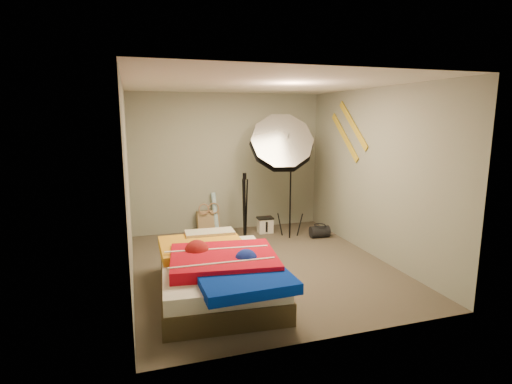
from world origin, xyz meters
name	(u,v)px	position (x,y,z in m)	size (l,w,h in m)	color
floor	(262,265)	(0.00, 0.00, 0.00)	(4.00, 4.00, 0.00)	brown
ceiling	(262,84)	(0.00, 0.00, 2.50)	(4.00, 4.00, 0.00)	silver
wall_back	(228,163)	(0.00, 2.00, 1.25)	(3.50, 3.50, 0.00)	gray
wall_front	(332,211)	(0.00, -2.00, 1.25)	(3.50, 3.50, 0.00)	gray
wall_left	(128,185)	(-1.75, 0.00, 1.25)	(4.00, 4.00, 0.00)	gray
wall_right	(373,173)	(1.75, 0.00, 1.25)	(4.00, 4.00, 0.00)	gray
tote_bag	(208,221)	(-0.42, 1.87, 0.20)	(0.40, 0.12, 0.40)	tan
wrapping_roll	(215,212)	(-0.28, 1.87, 0.36)	(0.08, 0.08, 0.73)	#61B5DC
camera_case	(265,226)	(0.57, 1.54, 0.13)	(0.26, 0.19, 0.26)	white
duffel_bag	(320,232)	(1.39, 0.98, 0.10)	(0.20, 0.20, 0.33)	black
wall_stripe_upper	(353,125)	(1.73, 0.60, 1.95)	(0.02, 1.10, 0.10)	gold
wall_stripe_lower	(345,137)	(1.73, 0.85, 1.75)	(0.02, 1.10, 0.10)	gold
bed	(219,272)	(-0.78, -0.73, 0.28)	(1.45, 2.09, 0.55)	#483B23
photo_umbrella	(281,145)	(0.71, 1.13, 1.62)	(1.42, 1.12, 2.26)	black
camera_tripod	(245,201)	(0.13, 1.35, 0.66)	(0.08, 0.08, 1.14)	black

